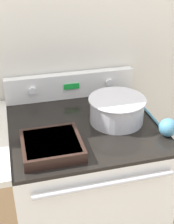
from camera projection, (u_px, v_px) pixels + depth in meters
The scene contains 6 objects.
kitchen_wall at pixel (67, 42), 1.75m from camera, with size 8.00×0.05×2.50m.
stove_range at pixel (84, 193), 1.81m from camera, with size 0.75×0.73×0.93m.
control_panel at pixel (70, 85), 1.82m from camera, with size 0.75×0.07×0.15m.
mixing_bowl at pixel (117, 108), 1.57m from camera, with size 0.29×0.29×0.13m.
casserole_dish at pixel (52, 145), 1.37m from camera, with size 0.26×0.26×0.05m.
ladle at pixel (167, 127), 1.48m from camera, with size 0.09×0.31×0.09m.
Camera 1 is at (-0.32, -0.96, 1.76)m, focal length 50.00 mm.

